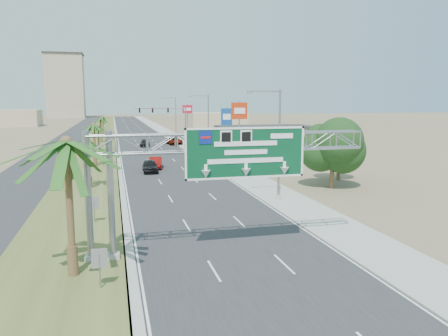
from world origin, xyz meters
TOP-DOWN VIEW (x-y plane):
  - ground at (0.00, 0.00)m, footprint 600.00×600.00m
  - road at (0.00, 110.00)m, footprint 12.00×300.00m
  - sidewalk_right at (8.50, 110.00)m, footprint 4.00×300.00m
  - median_grass at (-10.00, 110.00)m, footprint 7.00×300.00m
  - opposing_road at (-17.00, 110.00)m, footprint 8.00×300.00m
  - sign_gantry at (-1.06, 9.93)m, footprint 16.75×1.24m
  - palm_near at (-9.20, 8.00)m, footprint 5.70×5.70m
  - palm_row_b at (-9.50, 32.00)m, footprint 3.99×3.99m
  - palm_row_c at (-9.50, 48.00)m, footprint 3.99×3.99m
  - palm_row_d at (-9.50, 66.00)m, footprint 3.99×3.99m
  - palm_row_e at (-9.50, 85.00)m, footprint 3.99×3.99m
  - palm_row_f at (-9.50, 110.00)m, footprint 3.99×3.99m
  - streetlight_near at (7.30, 22.00)m, footprint 3.27×0.44m
  - streetlight_mid at (7.30, 52.00)m, footprint 3.27×0.44m
  - streetlight_far at (7.30, 88.00)m, footprint 3.27×0.44m
  - signal_mast at (5.17, 71.97)m, footprint 10.28×0.71m
  - store_building at (22.00, 66.00)m, footprint 18.00×10.00m
  - oak_near at (15.00, 26.00)m, footprint 4.50×4.50m
  - oak_far at (18.00, 30.00)m, footprint 3.50×3.50m
  - median_signback_a at (-7.80, 6.00)m, footprint 0.75×0.08m
  - median_signback_b at (-8.50, 18.00)m, footprint 0.75×0.08m
  - tower_distant at (-32.00, 250.00)m, footprint 20.00×16.00m
  - building_distant_left at (-45.00, 160.00)m, footprint 24.00×14.00m
  - building_distant_right at (30.00, 140.00)m, footprint 20.00×12.00m
  - car_left_lane at (-2.51, 41.12)m, footprint 1.99×4.70m
  - car_mid_lane at (-1.50, 44.34)m, footprint 2.19×4.81m
  - car_right_lane at (5.50, 76.79)m, footprint 3.17×6.02m
  - car_far at (-0.80, 74.03)m, footprint 2.30×4.66m
  - pole_sign_red_near at (10.84, 46.24)m, footprint 2.42×0.58m
  - pole_sign_blue at (13.00, 61.83)m, footprint 2.02×0.56m
  - pole_sign_red_far at (9.04, 80.68)m, footprint 2.22×0.70m

SIDE VIEW (x-z plane):
  - ground at x=0.00m, z-range 0.00..0.00m
  - road at x=0.00m, z-range 0.00..0.02m
  - opposing_road at x=-17.00m, z-range 0.00..0.02m
  - sidewalk_right at x=8.50m, z-range 0.00..0.10m
  - median_grass at x=-10.00m, z-range 0.00..0.12m
  - car_far at x=-0.80m, z-range 0.00..1.30m
  - car_mid_lane at x=-1.50m, z-range 0.00..1.53m
  - car_left_lane at x=-2.51m, z-range 0.00..1.59m
  - car_right_lane at x=5.50m, z-range 0.00..1.61m
  - median_signback_a at x=-7.80m, z-range 0.41..2.49m
  - median_signback_b at x=-8.50m, z-range 0.41..2.49m
  - store_building at x=22.00m, z-range 0.00..4.00m
  - building_distant_right at x=30.00m, z-range 0.00..5.00m
  - building_distant_left at x=-45.00m, z-range 0.00..6.00m
  - oak_far at x=18.00m, z-range 1.02..6.62m
  - palm_row_d at x=-9.50m, z-range 1.69..7.14m
  - oak_near at x=15.00m, z-range 1.13..7.93m
  - streetlight_near at x=7.30m, z-range -0.31..9.69m
  - streetlight_mid at x=7.30m, z-range -0.31..9.69m
  - streetlight_far at x=7.30m, z-range -0.31..9.69m
  - palm_row_f at x=-9.50m, z-range 1.83..7.58m
  - signal_mast at x=5.17m, z-range 0.85..8.85m
  - palm_row_b at x=-9.50m, z-range 1.93..7.87m
  - palm_row_e at x=-9.50m, z-range 2.02..8.16m
  - palm_row_c at x=-9.50m, z-range 2.29..9.04m
  - pole_sign_blue at x=13.00m, z-range 1.94..9.90m
  - sign_gantry at x=-1.06m, z-range 2.31..9.81m
  - pole_sign_red_far at x=9.04m, z-range 2.44..10.85m
  - palm_near at x=-9.20m, z-range 2.76..11.11m
  - pole_sign_red_near at x=10.84m, z-range 2.60..11.64m
  - tower_distant at x=-32.00m, z-range 0.00..35.00m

